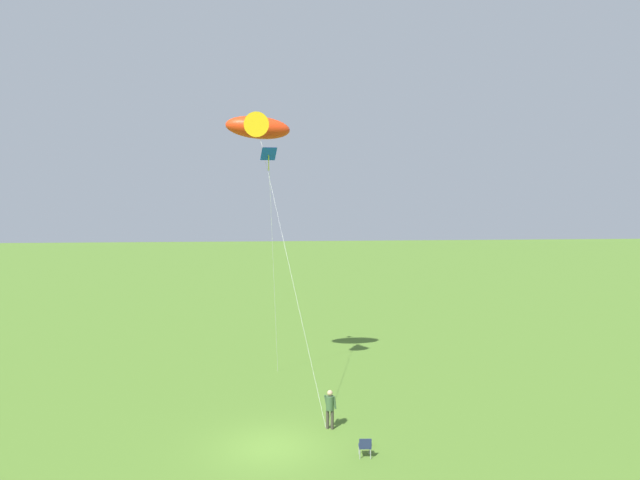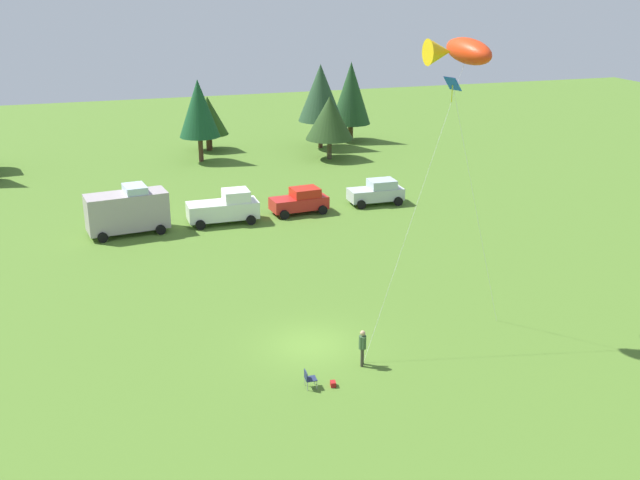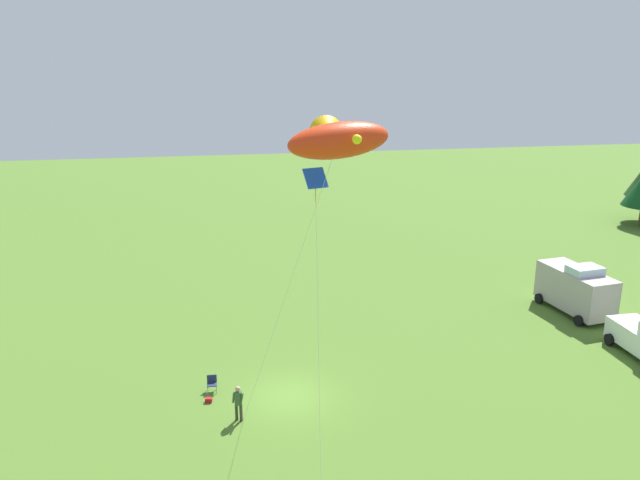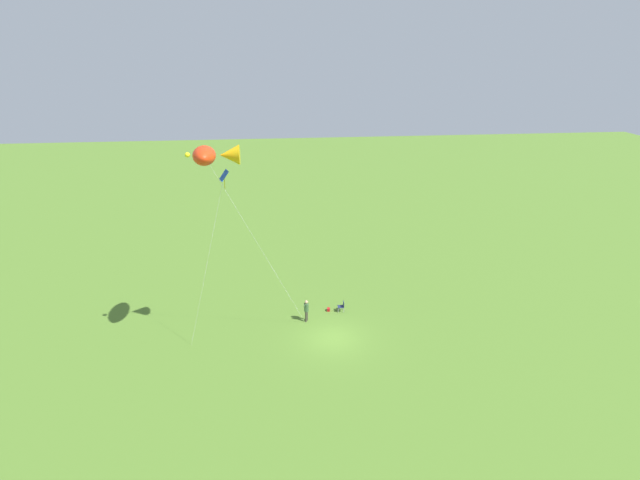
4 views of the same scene
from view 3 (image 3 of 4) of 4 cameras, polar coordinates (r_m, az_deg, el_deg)
name	(u,v)px [view 3 (image 3 of 4)]	position (r m, az deg, el deg)	size (l,w,h in m)	color
ground_plane	(290,396)	(31.57, -2.73, -14.05)	(160.00, 160.00, 0.00)	#4D7327
person_kite_flyer	(238,401)	(29.41, -7.48, -14.35)	(0.45, 0.56, 1.74)	#38362B
folding_chair	(212,382)	(32.17, -9.85, -12.68)	(0.50, 0.50, 0.82)	#202A4B
backpack_on_grass	(209,400)	(31.46, -10.15, -14.21)	(0.32, 0.22, 0.22)	#A81818
van_motorhome_grey	(576,288)	(43.59, 22.34, -4.12)	(5.64, 3.17, 3.34)	#A79A9D
kite_large_fish	(336,139)	(20.12, 1.49, 9.22)	(7.10, 4.80, 14.19)	red
kite_diamond_blue	(316,196)	(20.82, -0.39, 4.06)	(3.47, 0.86, 12.42)	blue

